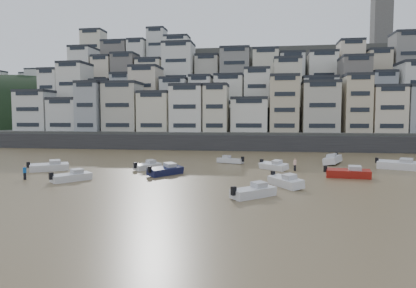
% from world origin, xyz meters
% --- Properties ---
extents(ground, '(400.00, 400.00, 0.00)m').
position_xyz_m(ground, '(0.00, 0.00, 0.00)').
color(ground, olive).
rests_on(ground, ground).
extents(sea_strip, '(340.00, 340.00, 0.00)m').
position_xyz_m(sea_strip, '(-110.00, 145.00, 0.01)').
color(sea_strip, '#465664').
rests_on(sea_strip, ground).
extents(harbor_wall, '(140.00, 3.00, 3.50)m').
position_xyz_m(harbor_wall, '(10.00, 65.00, 1.75)').
color(harbor_wall, '#38383A').
rests_on(harbor_wall, ground).
extents(hillside, '(141.04, 66.00, 50.00)m').
position_xyz_m(hillside, '(14.73, 104.84, 13.01)').
color(hillside, '#4C4C47').
rests_on(hillside, ground).
extents(headland, '(216.00, 135.00, 53.33)m').
position_xyz_m(headland, '(-95.00, 135.00, 0.02)').
color(headland, black).
rests_on(headland, ground).
extents(boat_a, '(4.90, 4.81, 1.41)m').
position_xyz_m(boat_a, '(14.03, 16.15, 0.71)').
color(boat_a, silver).
rests_on(boat_a, ground).
extents(boat_b, '(4.25, 5.52, 1.47)m').
position_xyz_m(boat_b, '(17.33, 22.06, 0.73)').
color(boat_b, silver).
rests_on(boat_b, ground).
extents(boat_c, '(4.61, 5.65, 1.52)m').
position_xyz_m(boat_c, '(2.25, 27.97, 0.76)').
color(boat_c, '#13183E').
rests_on(boat_c, ground).
extents(boat_d, '(5.93, 2.42, 1.58)m').
position_xyz_m(boat_d, '(25.44, 29.28, 0.79)').
color(boat_d, maroon).
rests_on(boat_d, ground).
extents(boat_e, '(4.70, 4.49, 1.34)m').
position_xyz_m(boat_e, '(16.37, 35.09, 0.67)').
color(boat_e, white).
rests_on(boat_e, ground).
extents(boat_f, '(3.77, 4.85, 1.29)m').
position_xyz_m(boat_f, '(-1.66, 32.56, 0.64)').
color(boat_f, silver).
rests_on(boat_f, ground).
extents(boat_g, '(6.66, 4.64, 1.74)m').
position_xyz_m(boat_g, '(34.40, 37.88, 0.87)').
color(boat_g, white).
rests_on(boat_g, ground).
extents(boat_h, '(4.97, 3.05, 1.29)m').
position_xyz_m(boat_h, '(9.51, 41.62, 0.64)').
color(boat_h, silver).
rests_on(boat_h, ground).
extents(boat_i, '(4.37, 6.80, 1.77)m').
position_xyz_m(boat_i, '(26.04, 43.23, 0.88)').
color(boat_i, silver).
rests_on(boat_i, ground).
extents(boat_j, '(4.32, 5.09, 1.38)m').
position_xyz_m(boat_j, '(-7.60, 21.83, 0.69)').
color(boat_j, silver).
rests_on(boat_j, ground).
extents(boat_k, '(5.66, 4.65, 1.53)m').
position_xyz_m(boat_k, '(-14.94, 29.09, 0.76)').
color(boat_k, silver).
rests_on(boat_k, ground).
extents(person_blue, '(0.44, 0.44, 1.74)m').
position_xyz_m(person_blue, '(-13.79, 22.03, 0.87)').
color(person_blue, '#1658A8').
rests_on(person_blue, ground).
extents(person_pink, '(0.44, 0.44, 1.74)m').
position_xyz_m(person_pink, '(19.34, 34.39, 0.87)').
color(person_pink, beige).
rests_on(person_pink, ground).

